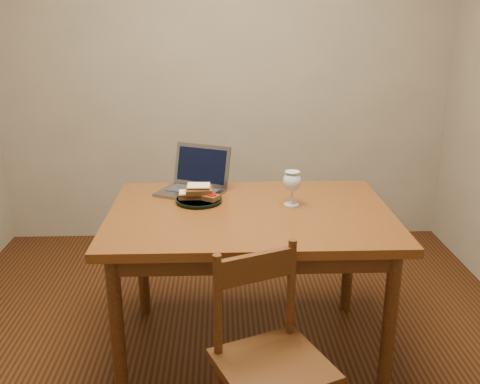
{
  "coord_description": "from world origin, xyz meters",
  "views": [
    {
      "loc": [
        -0.02,
        -2.19,
        1.6
      ],
      "look_at": [
        0.06,
        0.22,
        0.8
      ],
      "focal_mm": 40.0,
      "sensor_mm": 36.0,
      "label": 1
    }
  ],
  "objects_px": {
    "laptop": "(196,179)",
    "chair": "(270,351)",
    "table": "(250,228)",
    "plate": "(199,200)",
    "milk_glass": "(292,188)"
  },
  "relations": [
    {
      "from": "milk_glass",
      "to": "laptop",
      "type": "relative_size",
      "value": 0.42
    },
    {
      "from": "table",
      "to": "milk_glass",
      "type": "distance_m",
      "value": 0.27
    },
    {
      "from": "milk_glass",
      "to": "chair",
      "type": "bearing_deg",
      "value": -102.39
    },
    {
      "from": "table",
      "to": "laptop",
      "type": "relative_size",
      "value": 3.27
    },
    {
      "from": "milk_glass",
      "to": "plate",
      "type": "bearing_deg",
      "value": 172.97
    },
    {
      "from": "table",
      "to": "plate",
      "type": "height_order",
      "value": "plate"
    },
    {
      "from": "chair",
      "to": "plate",
      "type": "height_order",
      "value": "chair"
    },
    {
      "from": "chair",
      "to": "table",
      "type": "bearing_deg",
      "value": 70.37
    },
    {
      "from": "table",
      "to": "chair",
      "type": "bearing_deg",
      "value": -86.51
    },
    {
      "from": "plate",
      "to": "milk_glass",
      "type": "bearing_deg",
      "value": -7.03
    },
    {
      "from": "laptop",
      "to": "chair",
      "type": "bearing_deg",
      "value": -47.71
    },
    {
      "from": "table",
      "to": "plate",
      "type": "distance_m",
      "value": 0.29
    },
    {
      "from": "table",
      "to": "chair",
      "type": "distance_m",
      "value": 0.69
    },
    {
      "from": "chair",
      "to": "milk_glass",
      "type": "xyz_separation_m",
      "value": [
        0.16,
        0.73,
        0.38
      ]
    },
    {
      "from": "table",
      "to": "chair",
      "type": "relative_size",
      "value": 2.65
    }
  ]
}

